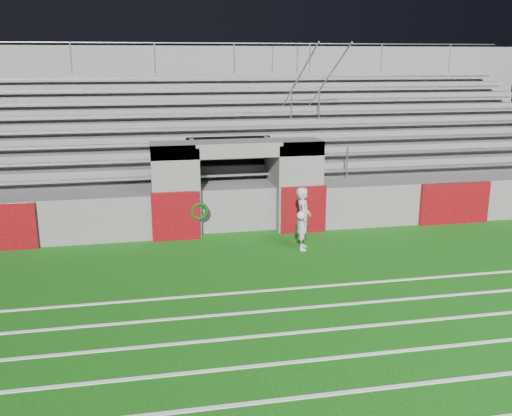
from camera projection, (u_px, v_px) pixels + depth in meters
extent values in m
plane|color=#104F0D|center=(263.00, 274.00, 13.21)|extent=(90.00, 90.00, 0.00)
cube|color=white|center=(332.00, 394.00, 8.47)|extent=(28.00, 0.09, 0.01)
cube|color=white|center=(312.00, 360.00, 9.42)|extent=(28.00, 0.09, 0.01)
cube|color=white|center=(296.00, 332.00, 10.37)|extent=(28.00, 0.09, 0.01)
cube|color=white|center=(283.00, 309.00, 11.32)|extent=(28.00, 0.09, 0.01)
cube|color=white|center=(272.00, 290.00, 12.26)|extent=(28.00, 0.09, 0.01)
cube|color=#595654|center=(486.00, 200.00, 17.51)|extent=(10.60, 0.35, 1.25)
cube|color=#595654|center=(174.00, 189.00, 15.87)|extent=(1.20, 1.00, 2.60)
cube|color=#595654|center=(299.00, 184.00, 16.54)|extent=(1.20, 1.00, 2.60)
cube|color=black|center=(229.00, 177.00, 17.83)|extent=(2.60, 0.20, 2.50)
cube|color=#595654|center=(195.00, 186.00, 16.57)|extent=(0.10, 2.20, 2.50)
cube|color=#595654|center=(272.00, 182.00, 17.00)|extent=(0.10, 2.20, 2.50)
cube|color=#595654|center=(237.00, 148.00, 15.92)|extent=(4.80, 1.00, 0.40)
cube|color=#595654|center=(220.00, 167.00, 19.89)|extent=(26.00, 8.00, 0.20)
cube|color=#595654|center=(220.00, 185.00, 20.05)|extent=(26.00, 8.00, 1.05)
cube|color=#50060B|center=(176.00, 216.00, 15.50)|extent=(1.30, 0.15, 1.35)
cube|color=#50060B|center=(303.00, 210.00, 16.17)|extent=(1.30, 0.15, 1.35)
cube|color=#50060B|center=(455.00, 203.00, 17.07)|extent=(2.20, 0.15, 1.25)
cube|color=gray|center=(232.00, 174.00, 17.04)|extent=(23.00, 0.28, 0.06)
cube|color=#595654|center=(228.00, 170.00, 17.85)|extent=(24.00, 0.75, 0.38)
cube|color=gray|center=(229.00, 158.00, 17.65)|extent=(23.00, 0.28, 0.06)
cube|color=#595654|center=(225.00, 160.00, 18.51)|extent=(24.00, 0.75, 0.76)
cube|color=gray|center=(225.00, 142.00, 18.27)|extent=(23.00, 0.28, 0.06)
cube|color=#595654|center=(222.00, 151.00, 19.18)|extent=(24.00, 0.75, 1.14)
cube|color=gray|center=(222.00, 128.00, 18.88)|extent=(23.00, 0.28, 0.06)
cube|color=#595654|center=(218.00, 142.00, 19.84)|extent=(24.00, 0.75, 1.52)
cube|color=gray|center=(218.00, 114.00, 19.50)|extent=(23.00, 0.28, 0.06)
cube|color=#595654|center=(216.00, 134.00, 20.50)|extent=(24.00, 0.75, 1.90)
cube|color=gray|center=(215.00, 101.00, 20.11)|extent=(23.00, 0.28, 0.06)
cube|color=#595654|center=(213.00, 126.00, 21.17)|extent=(24.00, 0.75, 2.28)
cube|color=gray|center=(213.00, 89.00, 20.72)|extent=(23.00, 0.28, 0.06)
cube|color=#595654|center=(211.00, 119.00, 21.83)|extent=(24.00, 0.75, 2.66)
cube|color=gray|center=(210.00, 78.00, 21.34)|extent=(23.00, 0.28, 0.06)
cube|color=#595654|center=(208.00, 116.00, 22.45)|extent=(26.00, 0.60, 5.29)
cylinder|color=#A5A8AD|center=(316.00, 164.00, 17.17)|extent=(0.05, 0.05, 1.00)
cylinder|color=#A5A8AD|center=(291.00, 105.00, 19.63)|extent=(0.05, 0.05, 1.00)
cylinder|color=#A5A8AD|center=(272.00, 59.00, 22.09)|extent=(0.05, 0.05, 1.00)
cylinder|color=#A5A8AD|center=(291.00, 90.00, 19.51)|extent=(0.05, 6.02, 3.08)
cylinder|color=#A5A8AD|center=(347.00, 163.00, 17.36)|extent=(0.05, 0.05, 1.00)
cylinder|color=#A5A8AD|center=(319.00, 105.00, 19.82)|extent=(0.05, 0.05, 1.00)
cylinder|color=#A5A8AD|center=(297.00, 59.00, 22.28)|extent=(0.05, 0.05, 1.00)
cylinder|color=#A5A8AD|center=(319.00, 90.00, 19.69)|extent=(0.05, 6.02, 3.08)
cylinder|color=#A5A8AD|center=(71.00, 58.00, 20.67)|extent=(0.05, 0.05, 1.10)
cylinder|color=#A5A8AD|center=(155.00, 58.00, 21.23)|extent=(0.05, 0.05, 1.10)
cylinder|color=#A5A8AD|center=(234.00, 58.00, 21.80)|extent=(0.05, 0.05, 1.10)
cylinder|color=#A5A8AD|center=(310.00, 58.00, 22.36)|extent=(0.05, 0.05, 1.10)
cylinder|color=#A5A8AD|center=(381.00, 58.00, 22.92)|extent=(0.05, 0.05, 1.10)
cylinder|color=#A5A8AD|center=(450.00, 58.00, 23.49)|extent=(0.05, 0.05, 1.10)
cylinder|color=#A5A8AD|center=(208.00, 43.00, 21.47)|extent=(24.00, 0.05, 0.05)
imported|color=#A0A6A9|center=(303.00, 218.00, 14.73)|extent=(0.53, 0.68, 1.65)
sphere|color=silver|center=(301.00, 215.00, 14.42)|extent=(0.21, 0.21, 0.21)
torus|color=#0B381A|center=(199.00, 211.00, 15.59)|extent=(0.48, 0.09, 0.48)
torus|color=#0C3D0D|center=(199.00, 211.00, 15.54)|extent=(0.50, 0.10, 0.50)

